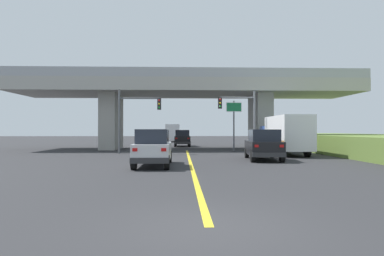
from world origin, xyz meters
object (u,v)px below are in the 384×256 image
Objects in this scene: suv_crossing at (263,145)px; sedan_oncoming at (182,138)px; box_truck at (285,134)px; semi_truck_distant at (173,133)px; highway_sign at (234,114)px; suv_lead at (153,148)px; traffic_signal_nearside at (242,113)px; traffic_signal_farside at (134,113)px.

suv_crossing and sedan_oncoming have the same top height.
semi_truck_distant is at bearing 107.99° from box_truck.
box_truck is 1.55× the size of sedan_oncoming.
highway_sign reaches higher than suv_crossing.
box_truck is (9.97, 8.19, 0.62)m from suv_lead.
box_truck reaches higher than semi_truck_distant.
sedan_oncoming is at bearing 110.52° from suv_crossing.
box_truck reaches higher than suv_crossing.
suv_crossing is 5.67m from box_truck.
sedan_oncoming is 0.73× the size of semi_truck_distant.
suv_lead is 0.72× the size of semi_truck_distant.
traffic_signal_nearside is (-0.18, 6.74, 2.46)m from suv_crossing.
suv_lead is at bearing -115.95° from highway_sign.
traffic_signal_farside is at bearing -95.09° from semi_truck_distant.
box_truck is at bearing -7.28° from traffic_signal_farside.
suv_lead and sedan_oncoming have the same top height.
suv_crossing is at bearing -34.02° from traffic_signal_farside.
highway_sign is (-3.28, 5.55, 1.89)m from box_truck.
suv_crossing is 11.63m from traffic_signal_farside.
suv_crossing is at bearing -88.44° from highway_sign.
box_truck is at bearing -59.90° from sedan_oncoming.
semi_truck_distant is at bearing 89.84° from suv_lead.
semi_truck_distant reaches higher than suv_crossing.
traffic_signal_farside is 1.12× the size of highway_sign.
suv_crossing is 35.82m from semi_truck_distant.
semi_truck_distant is at bearing 95.62° from sedan_oncoming.
box_truck is at bearing -72.01° from semi_truck_distant.
traffic_signal_nearside is at bearing -67.52° from sedan_oncoming.
traffic_signal_farside is at bearing -156.55° from highway_sign.
traffic_signal_nearside reaches higher than sedan_oncoming.
suv_crossing is 0.96× the size of highway_sign.
sedan_oncoming is at bearing 71.91° from traffic_signal_farside.
sedan_oncoming is (-8.28, 14.28, -0.62)m from box_truck.
suv_lead is at bearing -90.16° from semi_truck_distant.
sedan_oncoming is 0.88× the size of traffic_signal_farside.
suv_lead and suv_crossing have the same top height.
traffic_signal_nearside reaches higher than highway_sign.
traffic_signal_nearside is (5.10, -12.32, 2.46)m from sedan_oncoming.
suv_lead is 12.92m from box_truck.
traffic_signal_farside is at bearing 104.10° from suv_lead.
traffic_signal_nearside is at bearing 56.23° from suv_lead.
box_truck is at bearing 39.40° from suv_lead.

